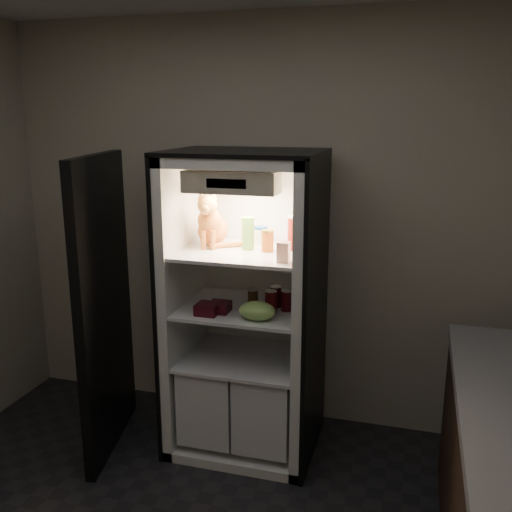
# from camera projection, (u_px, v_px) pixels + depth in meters

# --- Properties ---
(room_shell) EXTENTS (3.60, 3.60, 3.60)m
(room_shell) POSITION_uv_depth(u_px,v_px,m) (135.00, 244.00, 2.06)
(room_shell) COLOR white
(room_shell) RESTS_ON floor
(refrigerator) EXTENTS (0.90, 0.72, 1.88)m
(refrigerator) POSITION_uv_depth(u_px,v_px,m) (247.00, 326.00, 3.55)
(refrigerator) COLOR white
(refrigerator) RESTS_ON floor
(fridge_door) EXTENTS (0.24, 0.86, 1.85)m
(fridge_door) POSITION_uv_depth(u_px,v_px,m) (104.00, 309.00, 3.50)
(fridge_door) COLOR black
(fridge_door) RESTS_ON floor
(tabby_cat) EXTENTS (0.31, 0.35, 0.36)m
(tabby_cat) POSITION_uv_depth(u_px,v_px,m) (211.00, 225.00, 3.46)
(tabby_cat) COLOR #CE541A
(tabby_cat) RESTS_ON refrigerator
(parmesan_shaker) EXTENTS (0.08, 0.08, 0.20)m
(parmesan_shaker) POSITION_uv_depth(u_px,v_px,m) (248.00, 233.00, 3.38)
(parmesan_shaker) COLOR green
(parmesan_shaker) RESTS_ON refrigerator
(mayo_tub) EXTENTS (0.08, 0.08, 0.11)m
(mayo_tub) POSITION_uv_depth(u_px,v_px,m) (261.00, 235.00, 3.52)
(mayo_tub) COLOR white
(mayo_tub) RESTS_ON refrigerator
(salsa_jar) EXTENTS (0.07, 0.07, 0.13)m
(salsa_jar) POSITION_uv_depth(u_px,v_px,m) (268.00, 241.00, 3.33)
(salsa_jar) COLOR #980D0E
(salsa_jar) RESTS_ON refrigerator
(pepper_jar) EXTENTS (0.12, 0.12, 0.21)m
(pepper_jar) POSITION_uv_depth(u_px,v_px,m) (298.00, 232.00, 3.38)
(pepper_jar) COLOR maroon
(pepper_jar) RESTS_ON refrigerator
(cream_carton) EXTENTS (0.07, 0.07, 0.11)m
(cream_carton) POSITION_uv_depth(u_px,v_px,m) (284.00, 252.00, 3.10)
(cream_carton) COLOR white
(cream_carton) RESTS_ON refrigerator
(soda_can_a) EXTENTS (0.07, 0.07, 0.13)m
(soda_can_a) POSITION_uv_depth(u_px,v_px,m) (276.00, 296.00, 3.44)
(soda_can_a) COLOR black
(soda_can_a) RESTS_ON refrigerator
(soda_can_b) EXTENTS (0.07, 0.07, 0.12)m
(soda_can_b) POSITION_uv_depth(u_px,v_px,m) (287.00, 301.00, 3.37)
(soda_can_b) COLOR black
(soda_can_b) RESTS_ON refrigerator
(soda_can_c) EXTENTS (0.07, 0.07, 0.13)m
(soda_can_c) POSITION_uv_depth(u_px,v_px,m) (271.00, 301.00, 3.35)
(soda_can_c) COLOR black
(soda_can_c) RESTS_ON refrigerator
(condiment_jar) EXTENTS (0.06, 0.06, 0.09)m
(condiment_jar) POSITION_uv_depth(u_px,v_px,m) (253.00, 296.00, 3.52)
(condiment_jar) COLOR #533217
(condiment_jar) RESTS_ON refrigerator
(grape_bag) EXTENTS (0.21, 0.15, 0.11)m
(grape_bag) POSITION_uv_depth(u_px,v_px,m) (257.00, 311.00, 3.23)
(grape_bag) COLOR #9ECE60
(grape_bag) RESTS_ON refrigerator
(berry_box_left) EXTENTS (0.13, 0.13, 0.06)m
(berry_box_left) POSITION_uv_depth(u_px,v_px,m) (208.00, 309.00, 3.32)
(berry_box_left) COLOR #4A0C13
(berry_box_left) RESTS_ON refrigerator
(berry_box_right) EXTENTS (0.12, 0.12, 0.06)m
(berry_box_right) POSITION_uv_depth(u_px,v_px,m) (219.00, 307.00, 3.36)
(berry_box_right) COLOR #4A0C13
(berry_box_right) RESTS_ON refrigerator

